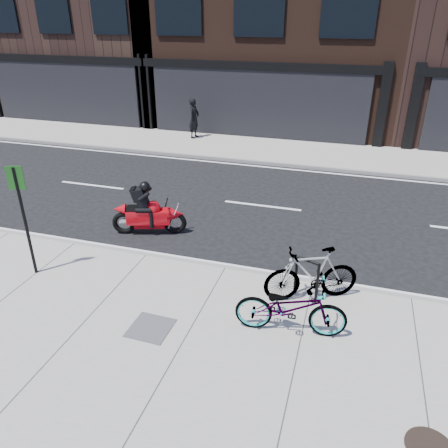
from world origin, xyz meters
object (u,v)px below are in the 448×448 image
(bike_rack, at_px, (307,275))
(motorcycle, at_px, (152,213))
(utility_grate, at_px, (150,328))
(sign_post, at_px, (23,212))
(bicycle_front, at_px, (291,308))
(pedestrian, at_px, (194,118))
(bicycle_rear, at_px, (311,274))
(manhole_cover, at_px, (430,447))

(bike_rack, relative_size, motorcycle, 0.47)
(utility_grate, height_order, sign_post, sign_post)
(utility_grate, bearing_deg, bicycle_front, 15.33)
(bike_rack, relative_size, pedestrian, 0.51)
(pedestrian, bearing_deg, bicycle_rear, -141.53)
(bike_rack, height_order, pedestrian, pedestrian)
(bicycle_rear, xyz_separation_m, pedestrian, (-6.63, 11.08, 0.30))
(manhole_cover, distance_m, sign_post, 8.42)
(bike_rack, distance_m, sign_post, 6.05)
(bicycle_rear, relative_size, pedestrian, 1.09)
(motorcycle, relative_size, utility_grate, 2.59)
(motorcycle, bearing_deg, pedestrian, 86.23)
(bicycle_front, height_order, manhole_cover, bicycle_front)
(bike_rack, xyz_separation_m, utility_grate, (-2.61, -1.81, -0.52))
(bike_rack, relative_size, utility_grate, 1.21)
(bicycle_front, bearing_deg, utility_grate, 98.20)
(bicycle_front, bearing_deg, manhole_cover, -136.62)
(bike_rack, distance_m, utility_grate, 3.22)
(sign_post, bearing_deg, manhole_cover, -36.55)
(pedestrian, bearing_deg, sign_post, -169.42)
(bike_rack, height_order, bicycle_front, bicycle_front)
(bicycle_front, distance_m, manhole_cover, 2.92)
(motorcycle, xyz_separation_m, pedestrian, (-2.21, 9.13, 0.41))
(bicycle_front, distance_m, sign_post, 5.87)
(bicycle_rear, bearing_deg, sign_post, -106.80)
(pedestrian, distance_m, utility_grate, 13.51)
(motorcycle, xyz_separation_m, sign_post, (-1.58, -2.76, 1.02))
(motorcycle, bearing_deg, bike_rack, -41.58)
(motorcycle, relative_size, sign_post, 0.78)
(bicycle_front, relative_size, sign_post, 0.80)
(bicycle_rear, height_order, motorcycle, motorcycle)
(bicycle_front, xyz_separation_m, manhole_cover, (2.22, -1.83, -0.52))
(pedestrian, height_order, utility_grate, pedestrian)
(motorcycle, height_order, utility_grate, motorcycle)
(manhole_cover, height_order, sign_post, sign_post)
(bicycle_front, xyz_separation_m, utility_grate, (-2.48, -0.68, -0.52))
(bike_rack, distance_m, pedestrian, 12.87)
(utility_grate, bearing_deg, bike_rack, 34.72)
(motorcycle, bearing_deg, sign_post, -137.17)
(pedestrian, height_order, sign_post, sign_post)
(pedestrian, xyz_separation_m, manhole_cover, (8.62, -14.04, -0.88))
(pedestrian, bearing_deg, manhole_cover, -140.87)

